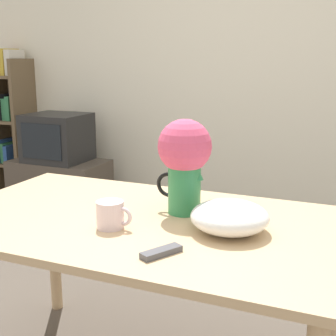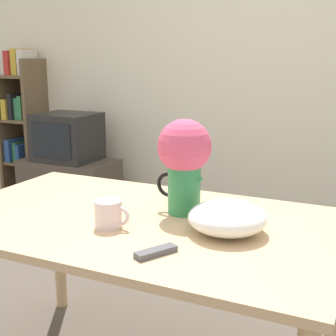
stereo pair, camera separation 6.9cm
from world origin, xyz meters
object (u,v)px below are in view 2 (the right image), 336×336
Objects in this scene: flower_vase at (184,157)px; white_bowl at (227,218)px; tv_set at (68,137)px; coffee_mug at (109,214)px.

white_bowl is (0.23, -0.14, -0.17)m from flower_vase.
white_bowl is 0.58× the size of tv_set.
flower_vase reaches higher than white_bowl.
coffee_mug is at bearing -49.21° from tv_set.
white_bowl reaches higher than coffee_mug.
flower_vase is 1.35× the size of white_bowl.
flower_vase is 2.29m from tv_set.
tv_set is at bearing 130.79° from coffee_mug.
flower_vase is 0.32m from white_bowl.
white_bowl is 2.54m from tv_set.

